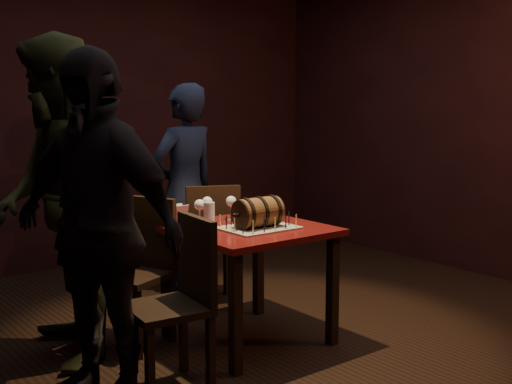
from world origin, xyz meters
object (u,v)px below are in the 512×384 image
wine_glass_left (200,206)px  person_back (185,189)px  pint_of_ale (209,214)px  chair_left_rear (141,262)px  barrel_cake (258,212)px  wine_glass_right (231,202)px  pub_table (248,244)px  person_left_rear (59,201)px  chair_left_front (180,293)px  wine_glass_mid (207,203)px  chair_back (211,238)px  person_left_front (95,230)px

wine_glass_left → person_back: 1.02m
pint_of_ale → chair_left_rear: size_ratio=0.16×
barrel_cake → wine_glass_left: (-0.20, 0.36, 0.01)m
wine_glass_right → person_back: size_ratio=0.10×
person_back → barrel_cake: bearing=69.9°
pub_table → person_left_rear: person_left_rear is taller
wine_glass_left → chair_left_front: bearing=-130.8°
barrel_cake → wine_glass_right: 0.36m
wine_glass_right → chair_left_rear: 0.71m
person_back → wine_glass_left: bearing=54.9°
wine_glass_left → wine_glass_mid: (0.10, 0.07, -0.00)m
wine_glass_mid → pint_of_ale: (-0.09, -0.15, -0.04)m
wine_glass_mid → chair_back: size_ratio=0.17×
person_left_rear → wine_glass_left: bearing=92.3°
wine_glass_right → person_back: 0.94m
barrel_cake → chair_back: barrel_cake is taller
chair_left_front → wine_glass_right: bearing=37.8°
pint_of_ale → chair_left_rear: chair_left_rear is taller
barrel_cake → pint_of_ale: (-0.18, 0.28, -0.03)m
person_left_rear → person_left_front: bearing=6.3°
wine_glass_mid → chair_left_rear: chair_left_rear is taller
pub_table → wine_glass_right: (0.06, 0.27, 0.23)m
wine_glass_mid → chair_left_front: chair_left_front is taller
wine_glass_right → person_back: bearing=77.7°
barrel_cake → wine_glass_left: barrel_cake is taller
wine_glass_left → chair_left_rear: bearing=159.1°
chair_left_rear → wine_glass_left: bearing=-20.9°
wine_glass_left → person_left_front: bearing=-152.5°
wine_glass_right → chair_back: chair_back is taller
pub_table → barrel_cake: (0.01, -0.09, 0.21)m
wine_glass_mid → chair_back: chair_back is taller
barrel_cake → chair_left_rear: 0.82m
wine_glass_right → chair_left_front: (-0.76, -0.59, -0.35)m
barrel_cake → pint_of_ale: 0.33m
wine_glass_right → pint_of_ale: bearing=-160.7°
wine_glass_left → chair_left_rear: (-0.36, 0.14, -0.35)m
wine_glass_right → barrel_cake: bearing=-98.5°
wine_glass_left → pint_of_ale: bearing=-77.8°
wine_glass_right → person_left_front: 1.28m
wine_glass_right → chair_left_front: chair_left_front is taller
pub_table → person_left_front: person_left_front is taller
barrel_cake → wine_glass_right: (0.05, 0.36, 0.01)m
person_left_front → chair_left_front: bearing=55.2°
barrel_cake → wine_glass_right: size_ratio=2.15×
wine_glass_mid → person_back: person_back is taller
person_left_front → chair_back: bearing=104.5°
person_left_front → person_back: bearing=114.2°
chair_left_rear → person_left_front: size_ratio=0.52×
chair_left_rear → pint_of_ale: bearing=-30.4°
barrel_cake → person_left_rear: bearing=154.3°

